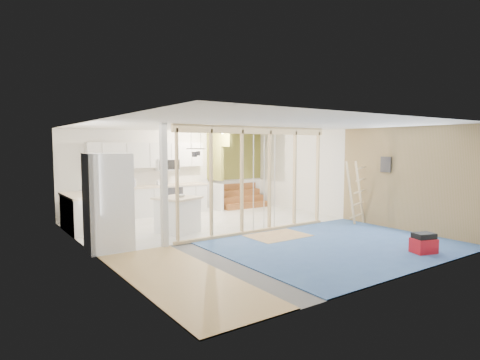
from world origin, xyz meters
TOP-DOWN VIEW (x-y plane):
  - room at (0.00, 0.00)m, footprint 7.01×8.01m
  - floor_overlays at (0.07, 0.06)m, footprint 7.00×8.00m
  - stud_frame at (-0.22, -0.00)m, footprint 4.66×0.14m
  - base_cabinets at (-1.61, 3.36)m, footprint 4.45×2.24m
  - upper_cabinets at (-0.84, 3.82)m, footprint 3.60×0.41m
  - green_partition at (2.04, 3.66)m, footprint 2.25×1.51m
  - pot_rack at (-0.31, 1.89)m, footprint 0.52×0.52m
  - sheathing_panel at (3.48, -2.00)m, footprint 0.02×4.00m
  - electrical_panel at (3.43, -1.40)m, footprint 0.04×0.30m
  - ceiling_light at (1.40, 3.00)m, footprint 0.32×0.32m
  - fridge at (-3.12, 0.45)m, footprint 0.91×0.88m
  - island at (-1.26, 1.10)m, footprint 1.18×1.18m
  - bowl at (-1.18, 1.08)m, footprint 0.25×0.25m
  - soap_bottle_a at (-1.40, 3.66)m, footprint 0.13×0.13m
  - soap_bottle_b at (-0.65, 3.66)m, footprint 0.12×0.12m
  - toolbox at (1.88, -3.40)m, footprint 0.52×0.45m
  - ladder at (3.16, -0.70)m, footprint 0.92×0.09m

SIDE VIEW (x-z plane):
  - floor_overlays at x=0.07m, z-range 0.00..0.02m
  - toolbox at x=1.88m, z-range -0.01..0.41m
  - island at x=-1.26m, z-range 0.00..0.88m
  - base_cabinets at x=-1.61m, z-range 0.00..0.93m
  - ladder at x=3.16m, z-range 0.02..1.73m
  - bowl at x=-1.18m, z-range 0.89..0.94m
  - green_partition at x=2.04m, z-range -0.36..2.24m
  - fridge at x=-3.12m, z-range 0.00..1.98m
  - soap_bottle_b at x=-0.65m, z-range 0.93..1.13m
  - soap_bottle_a at x=-1.40m, z-range 0.93..1.20m
  - sheathing_panel at x=3.48m, z-range 0.00..2.60m
  - room at x=0.00m, z-range 0.00..2.61m
  - stud_frame at x=-0.22m, z-range 0.28..2.88m
  - electrical_panel at x=3.43m, z-range 1.45..1.85m
  - upper_cabinets at x=-0.84m, z-range 1.39..2.25m
  - pot_rack at x=-0.31m, z-range 1.64..2.36m
  - ceiling_light at x=1.40m, z-range 2.50..2.58m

